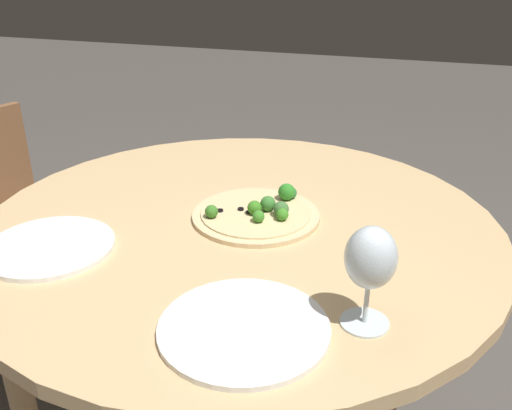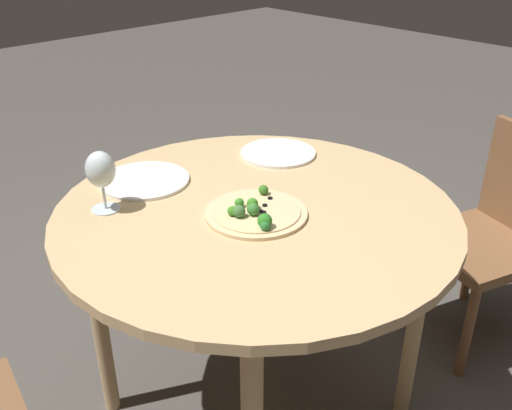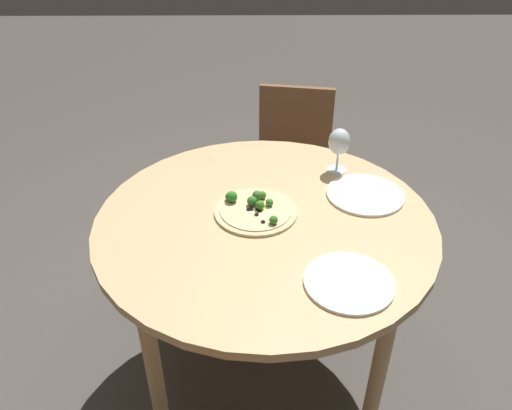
{
  "view_description": "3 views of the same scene",
  "coord_description": "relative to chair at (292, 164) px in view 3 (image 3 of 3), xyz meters",
  "views": [
    {
      "loc": [
        1.03,
        0.36,
        1.33
      ],
      "look_at": [
        -0.03,
        0.03,
        0.8
      ],
      "focal_mm": 40.0,
      "sensor_mm": 36.0,
      "label": 1
    },
    {
      "loc": [
        -1.0,
        0.96,
        1.51
      ],
      "look_at": [
        -0.03,
        0.03,
        0.8
      ],
      "focal_mm": 40.0,
      "sensor_mm": 36.0,
      "label": 2
    },
    {
      "loc": [
        -0.04,
        -1.33,
        1.72
      ],
      "look_at": [
        -0.03,
        0.03,
        0.8
      ],
      "focal_mm": 35.0,
      "sensor_mm": 36.0,
      "label": 3
    }
  ],
  "objects": [
    {
      "name": "ground_plane",
      "position": [
        -0.17,
        -0.93,
        -0.45
      ],
      "size": [
        12.0,
        12.0,
        0.0
      ],
      "primitive_type": "plane",
      "color": "#4C4742"
    },
    {
      "name": "dining_table",
      "position": [
        -0.17,
        -0.93,
        0.24
      ],
      "size": [
        1.11,
        1.11,
        0.77
      ],
      "color": "tan",
      "rests_on": "ground_plane"
    },
    {
      "name": "chair",
      "position": [
        0.0,
        0.0,
        0.0
      ],
      "size": [
        0.46,
        0.46,
        0.82
      ],
      "rotation": [
        0.0,
        0.0,
        -0.18
      ],
      "color": "brown",
      "rests_on": "ground_plane"
    },
    {
      "name": "pizza",
      "position": [
        -0.2,
        -0.9,
        0.33
      ],
      "size": [
        0.28,
        0.28,
        0.05
      ],
      "color": "#DBBC89",
      "rests_on": "dining_table"
    },
    {
      "name": "wine_glass",
      "position": [
        0.11,
        -0.63,
        0.44
      ],
      "size": [
        0.08,
        0.08,
        0.17
      ],
      "color": "silver",
      "rests_on": "dining_table"
    },
    {
      "name": "plate_near",
      "position": [
        0.19,
        -0.8,
        0.33
      ],
      "size": [
        0.27,
        0.27,
        0.01
      ],
      "color": "white",
      "rests_on": "dining_table"
    },
    {
      "name": "plate_far",
      "position": [
        0.06,
        -1.25,
        0.33
      ],
      "size": [
        0.25,
        0.25,
        0.01
      ],
      "color": "white",
      "rests_on": "dining_table"
    }
  ]
}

